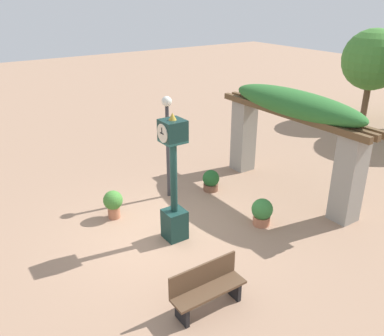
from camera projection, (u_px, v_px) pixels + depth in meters
name	position (u px, v px, depth m)	size (l,w,h in m)	color
ground_plane	(163.00, 234.00, 9.94)	(60.00, 60.00, 0.00)	#9E7A60
pedestal_clock	(174.00, 185.00, 9.24)	(0.50, 0.55, 3.10)	#14332D
pergola	(293.00, 119.00, 11.23)	(5.19, 1.19, 3.00)	gray
potted_plant_near_left	(113.00, 203.00, 10.49)	(0.50, 0.50, 0.76)	#B26B4C
potted_plant_near_right	(262.00, 212.00, 10.20)	(0.54, 0.54, 0.71)	#B26B4C
potted_plant_far_left	(211.00, 180.00, 12.01)	(0.49, 0.49, 0.63)	brown
park_bench	(207.00, 288.00, 7.48)	(0.42, 1.48, 0.89)	brown
lamp_post	(167.00, 131.00, 11.02)	(0.28, 0.28, 2.93)	#333338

